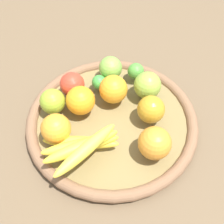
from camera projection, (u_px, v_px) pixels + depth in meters
ground_plane at (112, 125)px, 0.82m from camera, size 2.40×2.40×0.00m
basket at (112, 121)px, 0.81m from camera, size 0.47×0.47×0.04m
lime_1 at (99, 82)px, 0.84m from camera, size 0.05×0.05×0.04m
apple_0 at (151, 109)px, 0.76m from camera, size 0.09×0.09×0.07m
orange_1 at (155, 143)px, 0.69m from camera, size 0.11×0.11×0.08m
apple_3 at (72, 84)px, 0.82m from camera, size 0.09×0.09×0.07m
orange_2 at (80, 100)px, 0.78m from camera, size 0.09×0.09×0.08m
orange_3 at (113, 89)px, 0.80m from camera, size 0.11×0.11×0.08m
banana_bunch at (82, 146)px, 0.69m from camera, size 0.19×0.16×0.07m
lime_0 at (136, 71)px, 0.87m from camera, size 0.06×0.06×0.05m
apple_1 at (110, 68)px, 0.86m from camera, size 0.10×0.10×0.07m
apple_4 at (147, 85)px, 0.81m from camera, size 0.09×0.09×0.08m
apple_2 at (53, 101)px, 0.78m from camera, size 0.09×0.09×0.07m
orange_0 at (56, 129)px, 0.72m from camera, size 0.10×0.10×0.08m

